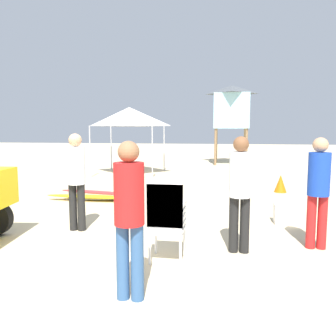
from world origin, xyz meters
TOP-DOWN VIEW (x-y plane):
  - ground at (0.00, 0.00)m, footprint 80.00×80.00m
  - stacked_plastic_chairs at (1.89, -0.32)m, footprint 0.48×0.48m
  - surfboard_pile at (-0.61, 3.44)m, footprint 2.42×0.65m
  - lifeguard_near_left at (4.07, 0.61)m, footprint 0.32×0.32m
  - lifeguard_near_center at (2.89, 0.25)m, footprint 0.32×0.32m
  - lifeguard_near_right at (1.69, -1.39)m, footprint 0.32×0.32m
  - lifeguard_far_right at (0.04, 0.89)m, footprint 0.32×0.32m
  - popup_canopy at (-1.23, 8.75)m, footprint 2.50×2.50m
  - lifeguard_tower at (2.95, 13.62)m, footprint 1.98×1.98m
  - traffic_cone_near at (4.28, 5.45)m, footprint 0.36×0.36m
  - cooler_box at (3.87, 1.99)m, footprint 0.47×0.33m

SIDE VIEW (x-z plane):
  - ground at x=0.00m, z-range 0.00..0.00m
  - surfboard_pile at x=-0.61m, z-range 0.00..0.24m
  - cooler_box at x=3.87m, z-range 0.00..0.38m
  - traffic_cone_near at x=4.28m, z-range 0.00..0.51m
  - stacked_plastic_chairs at x=1.89m, z-range 0.10..1.30m
  - lifeguard_near_right at x=1.69m, z-range 0.13..1.83m
  - lifeguard_near_left at x=4.07m, z-range 0.13..1.84m
  - lifeguard_near_center at x=2.89m, z-range 0.13..1.86m
  - lifeguard_far_right at x=0.04m, z-range 0.14..1.89m
  - popup_canopy at x=-1.23m, z-range 0.99..3.73m
  - lifeguard_tower at x=2.95m, z-range 0.96..5.11m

